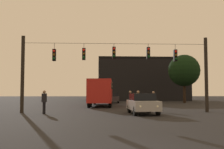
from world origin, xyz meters
TOP-DOWN VIEW (x-y plane):
  - ground_plane at (0.00, 24.50)m, footprint 168.00×168.00m
  - overhead_signal_span at (-0.01, 14.48)m, footprint 15.08×0.44m
  - city_bus at (-1.02, 25.70)m, footprint 3.18×11.13m
  - car_near_right at (1.85, 12.72)m, footprint 1.95×4.39m
  - car_far_left at (0.85, 34.64)m, footprint 2.01×4.41m
  - pedestrian_crossing_left at (-5.42, 13.19)m, footprint 0.34×0.42m
  - pedestrian_crossing_center at (3.25, 15.59)m, footprint 0.30×0.40m
  - pedestrian_crossing_right at (2.05, 16.32)m, footprint 0.29×0.39m
  - pedestrian_near_bus at (1.46, 17.18)m, footprint 0.28×0.39m
  - corner_building at (7.29, 49.43)m, footprint 17.27×13.27m
  - tree_left_silhouette at (11.86, 34.44)m, footprint 4.89×4.89m

SIDE VIEW (x-z plane):
  - ground_plane at x=0.00m, z-range 0.00..0.00m
  - car_near_right at x=1.85m, z-range 0.04..1.56m
  - car_far_left at x=0.85m, z-range 0.04..1.56m
  - pedestrian_crossing_center at x=3.25m, z-range 0.11..1.81m
  - pedestrian_near_bus at x=1.46m, z-range 0.12..1.86m
  - pedestrian_crossing_left at x=-5.42m, z-range 0.12..1.87m
  - pedestrian_crossing_right at x=2.05m, z-range 0.12..1.88m
  - city_bus at x=-1.02m, z-range 0.37..3.37m
  - overhead_signal_span at x=-0.01m, z-range 0.59..6.68m
  - corner_building at x=7.29m, z-range 0.00..8.23m
  - tree_left_silhouette at x=11.86m, z-range 1.25..8.69m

